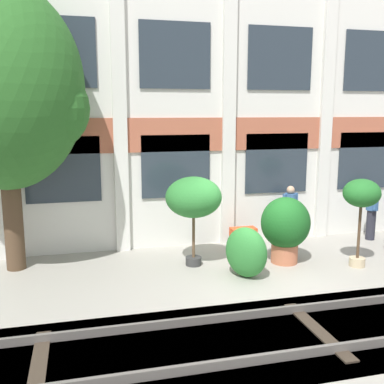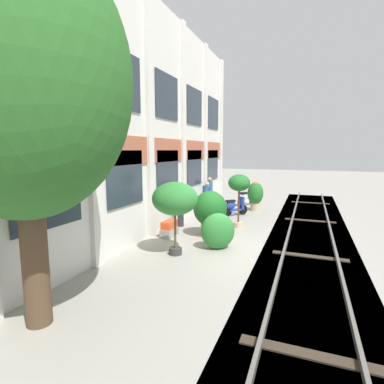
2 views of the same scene
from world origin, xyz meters
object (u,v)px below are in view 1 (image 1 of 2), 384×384
object	(u,v)px
potted_plant_low_pan	(361,197)
resident_near_plants	(290,212)
potted_plant_square_trough	(243,238)
broadleaf_tree	(4,93)
potted_plant_stone_basin	(285,226)
topiary_hedge	(246,252)
resident_by_doorway	(372,211)
potted_plant_terracotta_small	(194,198)

from	to	relation	value
potted_plant_low_pan	resident_near_plants	distance (m)	2.49
potted_plant_square_trough	broadleaf_tree	bearing A→B (deg)	-177.75
broadleaf_tree	potted_plant_stone_basin	xyz separation A→B (m)	(6.44, -1.13, -3.19)
potted_plant_square_trough	topiary_hedge	bearing A→B (deg)	-108.85
resident_near_plants	topiary_hedge	distance (m)	3.12
potted_plant_low_pan	resident_by_doorway	xyz separation A→B (m)	(1.73, 1.93, -0.84)
broadleaf_tree	topiary_hedge	xyz separation A→B (m)	(5.16, -1.81, -3.56)
potted_plant_square_trough	resident_near_plants	xyz separation A→B (m)	(1.46, 0.19, 0.61)
potted_plant_stone_basin	resident_near_plants	distance (m)	1.79
potted_plant_square_trough	resident_by_doorway	size ratio (longest dim) A/B	0.49
potted_plant_low_pan	potted_plant_stone_basin	distance (m)	1.91
broadleaf_tree	resident_by_doorway	world-z (taller)	broadleaf_tree
potted_plant_stone_basin	topiary_hedge	bearing A→B (deg)	-152.11
potted_plant_terracotta_small	potted_plant_square_trough	bearing A→B (deg)	31.20
potted_plant_stone_basin	resident_by_doorway	world-z (taller)	potted_plant_stone_basin
potted_plant_square_trough	resident_near_plants	world-z (taller)	resident_near_plants
potted_plant_stone_basin	resident_by_doorway	bearing A→B (deg)	20.47
potted_plant_square_trough	potted_plant_low_pan	world-z (taller)	potted_plant_low_pan
resident_by_doorway	potted_plant_stone_basin	bearing A→B (deg)	-138.78
potted_plant_low_pan	resident_near_plants	bearing A→B (deg)	107.86
potted_plant_terracotta_small	resident_near_plants	size ratio (longest dim) A/B	1.33
potted_plant_low_pan	potted_plant_square_trough	bearing A→B (deg)	136.83
broadleaf_tree	resident_by_doorway	bearing A→B (deg)	0.66
potted_plant_square_trough	potted_plant_stone_basin	distance (m)	1.63
potted_plant_square_trough	potted_plant_low_pan	xyz separation A→B (m)	(2.19, -2.05, 1.44)
resident_near_plants	topiary_hedge	size ratio (longest dim) A/B	1.44
potted_plant_low_pan	resident_by_doorway	bearing A→B (deg)	48.15
resident_near_plants	potted_plant_stone_basin	bearing A→B (deg)	-42.39
resident_by_doorway	topiary_hedge	bearing A→B (deg)	-136.64
potted_plant_square_trough	resident_near_plants	distance (m)	1.60
potted_plant_stone_basin	resident_near_plants	world-z (taller)	potted_plant_stone_basin
topiary_hedge	resident_near_plants	bearing A→B (deg)	45.91
broadleaf_tree	resident_near_plants	size ratio (longest dim) A/B	3.98
resident_near_plants	topiary_hedge	world-z (taller)	resident_near_plants
potted_plant_stone_basin	resident_near_plants	size ratio (longest dim) A/B	1.00
resident_by_doorway	resident_near_plants	size ratio (longest dim) A/B	0.98
potted_plant_terracotta_small	potted_plant_stone_basin	world-z (taller)	potted_plant_terracotta_small
resident_by_doorway	resident_near_plants	distance (m)	2.47
potted_plant_stone_basin	potted_plant_low_pan	bearing A→B (deg)	-23.22
topiary_hedge	resident_by_doorway	bearing A→B (deg)	22.62
broadleaf_tree	potted_plant_stone_basin	world-z (taller)	broadleaf_tree
potted_plant_low_pan	potted_plant_terracotta_small	bearing A→B (deg)	164.88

